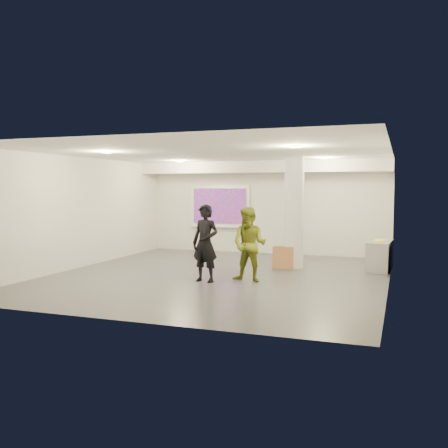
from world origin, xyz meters
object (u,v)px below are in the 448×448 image
at_px(projection_screen, 220,207).
at_px(man, 249,245).
at_px(column, 294,213).
at_px(credenza, 380,256).
at_px(woman, 205,243).

height_order(projection_screen, man, projection_screen).
bearing_deg(column, projection_screen, 139.44).
bearing_deg(man, column, 81.60).
xyz_separation_m(credenza, man, (-2.77, -2.70, 0.47)).
distance_m(projection_screen, credenza, 5.90).
xyz_separation_m(column, man, (-0.55, -2.32, -0.64)).
relative_size(projection_screen, woman, 1.18).
bearing_deg(man, credenza, 49.17).
height_order(column, projection_screen, column).
xyz_separation_m(projection_screen, credenza, (5.32, -2.27, -1.14)).
relative_size(credenza, man, 0.77).
distance_m(woman, man, 1.02).
relative_size(projection_screen, credenza, 1.59).
relative_size(column, projection_screen, 1.43).
relative_size(column, credenza, 2.27).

